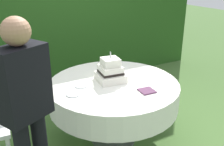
{
  "coord_description": "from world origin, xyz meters",
  "views": [
    {
      "loc": [
        -1.24,
        -2.23,
        1.87
      ],
      "look_at": [
        -0.0,
        0.03,
        0.84
      ],
      "focal_mm": 41.28,
      "sensor_mm": 36.0,
      "label": 1
    }
  ],
  "objects_px": {
    "cake_table": "(113,93)",
    "standing_person": "(26,108)",
    "wedding_cake": "(111,72)",
    "serving_plate_far": "(81,86)",
    "serving_plate_near": "(73,94)",
    "napkin_stack": "(147,91)",
    "serving_plate_left": "(106,69)"
  },
  "relations": [
    {
      "from": "cake_table",
      "to": "serving_plate_left",
      "type": "distance_m",
      "value": 0.43
    },
    {
      "from": "napkin_stack",
      "to": "serving_plate_far",
      "type": "bearing_deg",
      "value": 140.69
    },
    {
      "from": "cake_table",
      "to": "wedding_cake",
      "type": "xyz_separation_m",
      "value": [
        -0.0,
        0.06,
        0.24
      ]
    },
    {
      "from": "serving_plate_far",
      "to": "serving_plate_left",
      "type": "bearing_deg",
      "value": 34.62
    },
    {
      "from": "napkin_stack",
      "to": "standing_person",
      "type": "bearing_deg",
      "value": -174.71
    },
    {
      "from": "serving_plate_left",
      "to": "napkin_stack",
      "type": "xyz_separation_m",
      "value": [
        0.08,
        -0.75,
        0.0
      ]
    },
    {
      "from": "cake_table",
      "to": "wedding_cake",
      "type": "height_order",
      "value": "wedding_cake"
    },
    {
      "from": "serving_plate_far",
      "to": "napkin_stack",
      "type": "xyz_separation_m",
      "value": [
        0.53,
        -0.43,
        0.0
      ]
    },
    {
      "from": "wedding_cake",
      "to": "napkin_stack",
      "type": "xyz_separation_m",
      "value": [
        0.19,
        -0.42,
        -0.1
      ]
    },
    {
      "from": "cake_table",
      "to": "napkin_stack",
      "type": "xyz_separation_m",
      "value": [
        0.19,
        -0.36,
        0.14
      ]
    },
    {
      "from": "serving_plate_far",
      "to": "cake_table",
      "type": "bearing_deg",
      "value": -12.82
    },
    {
      "from": "serving_plate_left",
      "to": "cake_table",
      "type": "bearing_deg",
      "value": -105.55
    },
    {
      "from": "serving_plate_near",
      "to": "serving_plate_left",
      "type": "xyz_separation_m",
      "value": [
        0.6,
        0.46,
        0.0
      ]
    },
    {
      "from": "wedding_cake",
      "to": "serving_plate_near",
      "type": "height_order",
      "value": "wedding_cake"
    },
    {
      "from": "cake_table",
      "to": "serving_plate_far",
      "type": "bearing_deg",
      "value": 167.18
    },
    {
      "from": "wedding_cake",
      "to": "serving_plate_left",
      "type": "distance_m",
      "value": 0.36
    },
    {
      "from": "serving_plate_left",
      "to": "napkin_stack",
      "type": "distance_m",
      "value": 0.75
    },
    {
      "from": "cake_table",
      "to": "standing_person",
      "type": "distance_m",
      "value": 1.14
    },
    {
      "from": "wedding_cake",
      "to": "serving_plate_far",
      "type": "xyz_separation_m",
      "value": [
        -0.34,
        0.02,
        -0.1
      ]
    },
    {
      "from": "napkin_stack",
      "to": "standing_person",
      "type": "distance_m",
      "value": 1.2
    },
    {
      "from": "standing_person",
      "to": "napkin_stack",
      "type": "bearing_deg",
      "value": 5.29
    },
    {
      "from": "standing_person",
      "to": "serving_plate_far",
      "type": "bearing_deg",
      "value": 39.97
    },
    {
      "from": "serving_plate_near",
      "to": "serving_plate_far",
      "type": "relative_size",
      "value": 1.04
    },
    {
      "from": "serving_plate_far",
      "to": "serving_plate_left",
      "type": "height_order",
      "value": "same"
    },
    {
      "from": "serving_plate_near",
      "to": "standing_person",
      "type": "bearing_deg",
      "value": -141.91
    },
    {
      "from": "cake_table",
      "to": "standing_person",
      "type": "height_order",
      "value": "standing_person"
    },
    {
      "from": "serving_plate_far",
      "to": "serving_plate_left",
      "type": "distance_m",
      "value": 0.55
    },
    {
      "from": "serving_plate_far",
      "to": "napkin_stack",
      "type": "distance_m",
      "value": 0.69
    },
    {
      "from": "cake_table",
      "to": "serving_plate_left",
      "type": "bearing_deg",
      "value": 74.45
    },
    {
      "from": "wedding_cake",
      "to": "serving_plate_far",
      "type": "relative_size",
      "value": 2.37
    },
    {
      "from": "wedding_cake",
      "to": "napkin_stack",
      "type": "distance_m",
      "value": 0.47
    },
    {
      "from": "cake_table",
      "to": "serving_plate_far",
      "type": "xyz_separation_m",
      "value": [
        -0.34,
        0.08,
        0.14
      ]
    }
  ]
}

